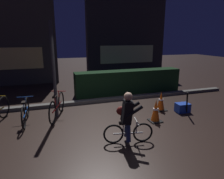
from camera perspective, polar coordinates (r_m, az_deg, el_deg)
ground_plane at (r=5.75m, az=-0.04°, el=-10.34°), size 40.00×40.00×0.00m
sidewalk_curb at (r=7.70m, az=-5.11°, el=-3.29°), size 12.00×0.24×0.12m
hedge_row at (r=8.95m, az=4.79°, el=2.26°), size 4.80×0.70×1.03m
storefront_left at (r=11.61m, az=-28.38°, el=12.39°), size 4.96×0.54×4.65m
storefront_right at (r=13.11m, az=4.13°, el=14.50°), size 5.13×0.54×4.82m
street_post at (r=6.23m, az=-16.35°, el=5.08°), size 0.10×0.10×2.91m
parked_bike_left_mid at (r=6.38m, az=-23.60°, el=-5.83°), size 0.46×1.56×0.72m
parked_bike_center_left at (r=6.43m, az=-15.48°, el=-4.70°), size 0.59×1.64×0.78m
traffic_cone_near at (r=6.05m, az=12.41°, el=-6.03°), size 0.36×0.36×0.67m
traffic_cone_far at (r=7.01m, az=13.86°, el=-3.27°), size 0.36×0.36×0.66m
blue_crate at (r=7.10m, az=19.58°, el=-4.92°), size 0.45×0.34×0.30m
cyclist at (r=4.67m, az=4.40°, el=-8.05°), size 1.17×0.59×1.25m
closed_umbrella at (r=6.81m, az=20.71°, el=-3.62°), size 0.30×0.30×0.80m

